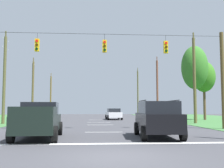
# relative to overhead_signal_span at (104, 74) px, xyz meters

# --- Properties ---
(ground_plane) EXTENTS (120.00, 120.00, 0.00)m
(ground_plane) POSITION_rel_overhead_signal_span_xyz_m (-0.09, -11.27, -4.17)
(ground_plane) COLOR #3D3D42
(stop_bar_stripe) EXTENTS (15.76, 0.45, 0.01)m
(stop_bar_stripe) POSITION_rel_overhead_signal_span_xyz_m (-0.09, -7.93, -4.17)
(stop_bar_stripe) COLOR white
(stop_bar_stripe) RESTS_ON ground
(lane_dash_0) EXTENTS (2.50, 0.15, 0.01)m
(lane_dash_0) POSITION_rel_overhead_signal_span_xyz_m (-0.09, -1.93, -4.17)
(lane_dash_0) COLOR white
(lane_dash_0) RESTS_ON ground
(lane_dash_1) EXTENTS (2.50, 0.15, 0.01)m
(lane_dash_1) POSITION_rel_overhead_signal_span_xyz_m (-0.09, 5.93, -4.17)
(lane_dash_1) COLOR white
(lane_dash_1) RESTS_ON ground
(lane_dash_2) EXTENTS (2.50, 0.15, 0.01)m
(lane_dash_2) POSITION_rel_overhead_signal_span_xyz_m (-0.09, 10.40, -4.17)
(lane_dash_2) COLOR white
(lane_dash_2) RESTS_ON ground
(lane_dash_3) EXTENTS (2.50, 0.15, 0.01)m
(lane_dash_3) POSITION_rel_overhead_signal_span_xyz_m (-0.09, 16.66, -4.17)
(lane_dash_3) COLOR white
(lane_dash_3) RESTS_ON ground
(overhead_signal_span) EXTENTS (18.81, 0.31, 7.57)m
(overhead_signal_span) POSITION_rel_overhead_signal_span_xyz_m (0.00, 0.00, 0.00)
(overhead_signal_span) COLOR brown
(overhead_signal_span) RESTS_ON ground
(pickup_truck) EXTENTS (2.48, 5.48, 1.95)m
(pickup_truck) POSITION_rel_overhead_signal_span_xyz_m (-3.74, -5.49, -3.21)
(pickup_truck) COLOR black
(pickup_truck) RESTS_ON ground
(suv_black) EXTENTS (2.42, 4.89, 2.05)m
(suv_black) POSITION_rel_overhead_signal_span_xyz_m (2.74, -5.54, -3.11)
(suv_black) COLOR black
(suv_black) RESTS_ON ground
(distant_car_crossing_white) EXTENTS (2.18, 4.38, 1.52)m
(distant_car_crossing_white) POSITION_rel_overhead_signal_span_xyz_m (2.10, 17.46, -3.39)
(distant_car_crossing_white) COLOR silver
(distant_car_crossing_white) RESTS_ON ground
(utility_pole_mid_right) EXTENTS (0.30, 1.65, 9.62)m
(utility_pole_mid_right) POSITION_rel_overhead_signal_span_xyz_m (9.84, 7.53, 0.49)
(utility_pole_mid_right) COLOR brown
(utility_pole_mid_right) RESTS_ON ground
(utility_pole_far_right) EXTENTS (0.34, 1.86, 10.39)m
(utility_pole_far_right) POSITION_rel_overhead_signal_span_xyz_m (10.24, 25.83, 0.90)
(utility_pole_far_right) COLOR brown
(utility_pole_far_right) RESTS_ON ground
(utility_pole_near_left) EXTENTS (0.32, 1.95, 10.99)m
(utility_pole_near_left) POSITION_rel_overhead_signal_span_xyz_m (9.82, 43.54, 1.09)
(utility_pole_near_left) COLOR brown
(utility_pole_near_left) RESTS_ON ground
(utility_pole_far_left) EXTENTS (0.30, 1.74, 9.49)m
(utility_pole_far_left) POSITION_rel_overhead_signal_span_xyz_m (-9.77, 7.92, 0.53)
(utility_pole_far_left) COLOR brown
(utility_pole_far_left) RESTS_ON ground
(utility_pole_distant_right) EXTENTS (0.34, 1.76, 9.67)m
(utility_pole_distant_right) POSITION_rel_overhead_signal_span_xyz_m (-10.33, 24.36, 0.46)
(utility_pole_distant_right) COLOR brown
(utility_pole_distant_right) RESTS_ON ground
(utility_pole_distant_left) EXTENTS (0.32, 1.94, 9.37)m
(utility_pole_distant_left) POSITION_rel_overhead_signal_span_xyz_m (-10.06, 42.03, 0.27)
(utility_pole_distant_left) COLOR brown
(utility_pole_distant_left) RESTS_ON ground
(tree_roadside_right) EXTENTS (3.07, 3.07, 8.86)m
(tree_roadside_right) POSITION_rel_overhead_signal_span_xyz_m (11.07, 10.63, 2.12)
(tree_roadside_right) COLOR brown
(tree_roadside_right) RESTS_ON ground
(tree_roadside_far_right) EXTENTS (3.02, 3.02, 7.84)m
(tree_roadside_far_right) POSITION_rel_overhead_signal_span_xyz_m (14.01, 15.14, 1.55)
(tree_roadside_far_right) COLOR brown
(tree_roadside_far_right) RESTS_ON ground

